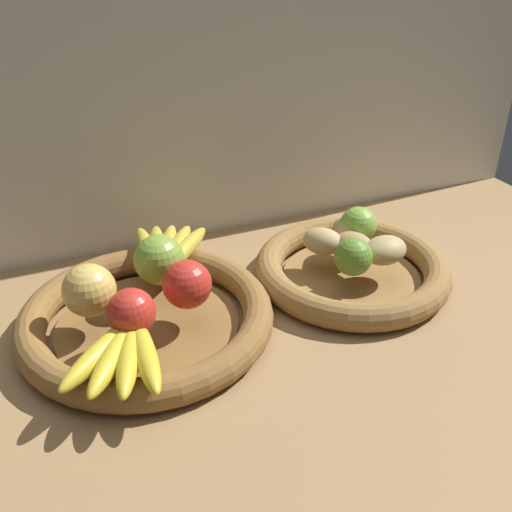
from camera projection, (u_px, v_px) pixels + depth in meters
ground_plane at (272, 320)px, 87.86cm from camera, size 140.00×90.00×3.00cm
back_wall at (201, 85)px, 97.18cm from camera, size 140.00×3.00×55.00cm
fruit_bowl_left at (147, 317)px, 82.58cm from camera, size 36.71×36.71×4.41cm
fruit_bowl_right at (352, 269)px, 94.16cm from camera, size 31.90×31.90×4.41cm
apple_red_front at (131, 312)px, 74.13cm from camera, size 6.43×6.43×6.43cm
apple_red_right at (187, 284)px, 79.43cm from camera, size 6.96×6.96×6.96cm
apple_golden_left at (89, 290)px, 77.78cm from camera, size 7.36×7.36×7.36cm
apple_green_back at (159, 260)px, 84.66cm from camera, size 7.56×7.56×7.56cm
banana_bunch_front at (123, 353)px, 69.94cm from camera, size 13.25×16.40×2.76cm
banana_bunch_back at (166, 251)px, 91.78cm from camera, size 13.48×17.82×2.75cm
potato_large at (354, 246)px, 91.94cm from camera, size 7.15×8.26×4.08cm
potato_back at (350, 230)px, 96.59cm from camera, size 7.22×8.28×4.13cm
potato_small at (386, 251)px, 90.23cm from camera, size 8.27×6.87×4.35cm
potato_oblong at (323, 241)px, 93.02cm from camera, size 8.21×8.27×4.28cm
lime_near at (353, 257)px, 87.05cm from camera, size 5.93×5.93×5.93cm
lime_far at (358, 225)px, 96.00cm from camera, size 6.18×6.18×6.18cm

